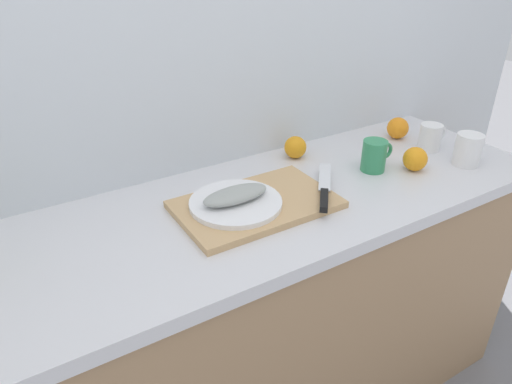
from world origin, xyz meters
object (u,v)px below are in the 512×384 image
at_px(fish_fillet, 235,195).
at_px(coffee_mug_1, 375,155).
at_px(coffee_mug_2, 431,137).
at_px(orange_0, 415,159).
at_px(chef_knife, 324,191).
at_px(coffee_mug_0, 468,149).
at_px(cutting_board, 256,204).
at_px(white_plate, 236,203).

height_order(fish_fillet, coffee_mug_1, coffee_mug_1).
height_order(coffee_mug_2, orange_0, coffee_mug_2).
xyz_separation_m(fish_fillet, coffee_mug_1, (0.51, -0.01, -0.00)).
xyz_separation_m(chef_knife, coffee_mug_0, (0.56, -0.06, 0.02)).
distance_m(cutting_board, fish_fillet, 0.07).
height_order(coffee_mug_0, coffee_mug_2, coffee_mug_0).
distance_m(white_plate, coffee_mug_0, 0.82).
relative_size(cutting_board, coffee_mug_2, 3.81).
bearing_deg(coffee_mug_1, cutting_board, -179.35).
bearing_deg(chef_knife, coffee_mug_0, -56.15).
bearing_deg(orange_0, chef_knife, -179.67).
bearing_deg(cutting_board, white_plate, 169.35).
relative_size(white_plate, coffee_mug_2, 2.21).
xyz_separation_m(coffee_mug_0, orange_0, (-0.18, 0.06, -0.01)).
xyz_separation_m(cutting_board, fish_fillet, (-0.06, 0.01, 0.04)).
relative_size(fish_fillet, coffee_mug_2, 1.66).
bearing_deg(white_plate, coffee_mug_0, -9.54).
height_order(coffee_mug_1, coffee_mug_2, coffee_mug_1).
xyz_separation_m(white_plate, orange_0, (0.63, -0.08, 0.01)).
bearing_deg(chef_knife, coffee_mug_2, -40.79).
height_order(coffee_mug_0, orange_0, coffee_mug_0).
relative_size(white_plate, orange_0, 3.29).
relative_size(chef_knife, coffee_mug_0, 1.91).
xyz_separation_m(white_plate, fish_fillet, (0.00, 0.00, 0.03)).
distance_m(fish_fillet, orange_0, 0.63).
relative_size(white_plate, coffee_mug_1, 2.18).
bearing_deg(fish_fillet, coffee_mug_2, 1.01).
relative_size(fish_fillet, coffee_mug_0, 1.54).
xyz_separation_m(cutting_board, coffee_mug_0, (0.75, -0.12, 0.04)).
bearing_deg(coffee_mug_2, coffee_mug_1, -176.05).
xyz_separation_m(cutting_board, orange_0, (0.57, -0.06, 0.03)).
relative_size(chef_knife, coffee_mug_1, 2.03).
relative_size(fish_fillet, chef_knife, 0.80).
xyz_separation_m(coffee_mug_2, orange_0, (-0.18, -0.09, -0.01)).
height_order(coffee_mug_0, coffee_mug_1, coffee_mug_0).
bearing_deg(chef_knife, fish_fillet, 112.51).
bearing_deg(coffee_mug_0, coffee_mug_2, 92.02).
relative_size(fish_fillet, orange_0, 2.47).
distance_m(fish_fillet, chef_knife, 0.26).
bearing_deg(fish_fillet, white_plate, -90.00).
height_order(fish_fillet, coffee_mug_2, coffee_mug_2).
bearing_deg(white_plate, orange_0, -6.88).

